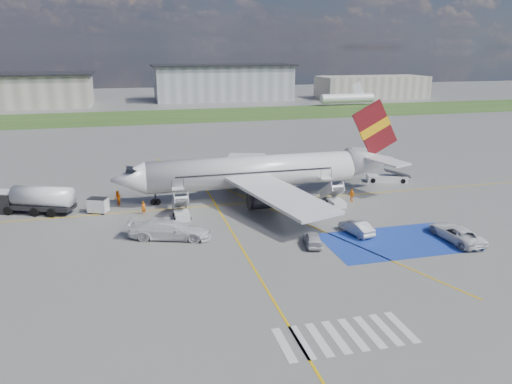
{
  "coord_description": "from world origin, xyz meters",
  "views": [
    {
      "loc": [
        -14.78,
        -44.5,
        18.3
      ],
      "look_at": [
        -1.91,
        4.73,
        3.5
      ],
      "focal_mm": 35.0,
      "sensor_mm": 36.0,
      "label": 1
    }
  ],
  "objects_px": {
    "van_white_a": "(456,231)",
    "van_white_b": "(170,227)",
    "fuel_tanker": "(34,202)",
    "belt_loader": "(387,179)",
    "car_silver_b": "(356,227)",
    "airliner": "(264,171)",
    "car_silver_a": "(313,239)",
    "gpu_cart": "(98,206)"
  },
  "relations": [
    {
      "from": "van_white_a",
      "to": "fuel_tanker",
      "type": "bearing_deg",
      "value": -25.53
    },
    {
      "from": "car_silver_b",
      "to": "van_white_a",
      "type": "distance_m",
      "value": 9.61
    },
    {
      "from": "fuel_tanker",
      "to": "van_white_a",
      "type": "height_order",
      "value": "fuel_tanker"
    },
    {
      "from": "airliner",
      "to": "fuel_tanker",
      "type": "relative_size",
      "value": 3.87
    },
    {
      "from": "belt_loader",
      "to": "car_silver_b",
      "type": "bearing_deg",
      "value": -107.8
    },
    {
      "from": "belt_loader",
      "to": "van_white_a",
      "type": "distance_m",
      "value": 22.29
    },
    {
      "from": "van_white_b",
      "to": "van_white_a",
      "type": "bearing_deg",
      "value": -86.4
    },
    {
      "from": "fuel_tanker",
      "to": "car_silver_a",
      "type": "distance_m",
      "value": 32.31
    },
    {
      "from": "belt_loader",
      "to": "fuel_tanker",
      "type": "bearing_deg",
      "value": -158.12
    },
    {
      "from": "car_silver_a",
      "to": "van_white_a",
      "type": "bearing_deg",
      "value": -176.48
    },
    {
      "from": "airliner",
      "to": "car_silver_b",
      "type": "distance_m",
      "value": 16.27
    },
    {
      "from": "car_silver_b",
      "to": "van_white_b",
      "type": "relative_size",
      "value": 0.69
    },
    {
      "from": "fuel_tanker",
      "to": "gpu_cart",
      "type": "distance_m",
      "value": 7.28
    },
    {
      "from": "car_silver_a",
      "to": "car_silver_b",
      "type": "height_order",
      "value": "car_silver_b"
    },
    {
      "from": "belt_loader",
      "to": "van_white_b",
      "type": "xyz_separation_m",
      "value": [
        -31.76,
        -14.25,
        0.77
      ]
    },
    {
      "from": "airliner",
      "to": "van_white_a",
      "type": "xyz_separation_m",
      "value": [
        14.37,
        -19.04,
        -2.41
      ]
    },
    {
      "from": "airliner",
      "to": "car_silver_b",
      "type": "xyz_separation_m",
      "value": [
        5.64,
        -15.02,
        -2.69
      ]
    },
    {
      "from": "airliner",
      "to": "belt_loader",
      "type": "relative_size",
      "value": 6.01
    },
    {
      "from": "fuel_tanker",
      "to": "van_white_b",
      "type": "height_order",
      "value": "fuel_tanker"
    },
    {
      "from": "gpu_cart",
      "to": "car_silver_b",
      "type": "distance_m",
      "value": 29.11
    },
    {
      "from": "airliner",
      "to": "belt_loader",
      "type": "bearing_deg",
      "value": 8.33
    },
    {
      "from": "gpu_cart",
      "to": "car_silver_a",
      "type": "bearing_deg",
      "value": -13.36
    },
    {
      "from": "airliner",
      "to": "car_silver_a",
      "type": "distance_m",
      "value": 16.93
    },
    {
      "from": "belt_loader",
      "to": "car_silver_b",
      "type": "relative_size",
      "value": 1.43
    },
    {
      "from": "fuel_tanker",
      "to": "van_white_b",
      "type": "distance_m",
      "value": 18.61
    },
    {
      "from": "belt_loader",
      "to": "gpu_cart",
      "type": "bearing_deg",
      "value": -154.97
    },
    {
      "from": "gpu_cart",
      "to": "belt_loader",
      "type": "xyz_separation_m",
      "value": [
        39.01,
        4.13,
        -0.37
      ]
    },
    {
      "from": "fuel_tanker",
      "to": "belt_loader",
      "type": "height_order",
      "value": "fuel_tanker"
    },
    {
      "from": "gpu_cart",
      "to": "belt_loader",
      "type": "distance_m",
      "value": 39.23
    },
    {
      "from": "van_white_a",
      "to": "car_silver_b",
      "type": "bearing_deg",
      "value": -25.04
    },
    {
      "from": "airliner",
      "to": "car_silver_a",
      "type": "bearing_deg",
      "value": -89.09
    },
    {
      "from": "van_white_a",
      "to": "van_white_b",
      "type": "bearing_deg",
      "value": -15.9
    },
    {
      "from": "belt_loader",
      "to": "van_white_b",
      "type": "distance_m",
      "value": 34.82
    },
    {
      "from": "fuel_tanker",
      "to": "van_white_b",
      "type": "bearing_deg",
      "value": -17.1
    },
    {
      "from": "car_silver_b",
      "to": "airliner",
      "type": "bearing_deg",
      "value": -81.48
    },
    {
      "from": "fuel_tanker",
      "to": "van_white_a",
      "type": "distance_m",
      "value": 45.82
    },
    {
      "from": "car_silver_b",
      "to": "van_white_a",
      "type": "xyz_separation_m",
      "value": [
        8.73,
        -4.01,
        0.27
      ]
    },
    {
      "from": "airliner",
      "to": "van_white_b",
      "type": "distance_m",
      "value": 17.34
    },
    {
      "from": "gpu_cart",
      "to": "airliner",
      "type": "bearing_deg",
      "value": 27.56
    },
    {
      "from": "fuel_tanker",
      "to": "belt_loader",
      "type": "xyz_separation_m",
      "value": [
        46.05,
        2.32,
        -0.9
      ]
    },
    {
      "from": "van_white_b",
      "to": "car_silver_b",
      "type": "bearing_deg",
      "value": -81.74
    },
    {
      "from": "car_silver_a",
      "to": "car_silver_b",
      "type": "bearing_deg",
      "value": -149.69
    }
  ]
}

